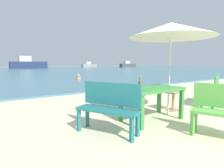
% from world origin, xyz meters
% --- Properties ---
extents(ground_plane, '(120.00, 120.00, 0.00)m').
position_xyz_m(ground_plane, '(0.00, 0.00, 0.00)').
color(ground_plane, beige).
extents(sea_water, '(120.00, 50.00, 0.08)m').
position_xyz_m(sea_water, '(0.00, 30.00, 0.04)').
color(sea_water, teal).
rests_on(sea_water, ground_plane).
extents(picnic_table_green, '(1.40, 0.80, 0.76)m').
position_xyz_m(picnic_table_green, '(-0.81, 0.77, 0.65)').
color(picnic_table_green, '#3D8C42').
rests_on(picnic_table_green, ground_plane).
extents(beer_bottle_amber, '(0.07, 0.07, 0.26)m').
position_xyz_m(beer_bottle_amber, '(-1.14, 0.82, 0.85)').
color(beer_bottle_amber, brown).
rests_on(beer_bottle_amber, picnic_table_green).
extents(patio_umbrella, '(2.10, 2.10, 2.30)m').
position_xyz_m(patio_umbrella, '(-0.12, 0.85, 2.12)').
color(patio_umbrella, silver).
rests_on(patio_umbrella, ground_plane).
extents(side_table_wood, '(0.44, 0.44, 0.54)m').
position_xyz_m(side_table_wood, '(0.30, 1.01, 0.35)').
color(side_table_wood, tan).
rests_on(side_table_wood, ground_plane).
extents(bench_teal_center, '(0.88, 1.23, 0.95)m').
position_xyz_m(bench_teal_center, '(-2.05, 0.68, 0.54)').
color(bench_teal_center, '#237275').
rests_on(bench_teal_center, ground_plane).
extents(bench_green_left, '(1.25, 0.77, 0.95)m').
position_xyz_m(bench_green_left, '(1.82, 0.72, 0.54)').
color(bench_green_left, '#3D8C42').
rests_on(bench_green_left, ground_plane).
extents(swimmer_person, '(0.34, 0.34, 0.41)m').
position_xyz_m(swimmer_person, '(1.64, 10.46, 0.24)').
color(swimmer_person, tan).
rests_on(swimmer_person, sea_water).
extents(boat_sailboat, '(4.20, 1.14, 1.53)m').
position_xyz_m(boat_sailboat, '(19.25, 43.38, 0.63)').
color(boat_sailboat, gray).
rests_on(boat_sailboat, sea_water).
extents(boat_fishing_trawler, '(7.28, 1.99, 2.65)m').
position_xyz_m(boat_fishing_trawler, '(3.15, 40.06, 1.03)').
color(boat_fishing_trawler, navy).
rests_on(boat_fishing_trawler, sea_water).
extents(boat_barge, '(4.82, 1.31, 1.75)m').
position_xyz_m(boat_barge, '(27.96, 37.11, 0.71)').
color(boat_barge, '#4C4C4C').
rests_on(boat_barge, sea_water).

